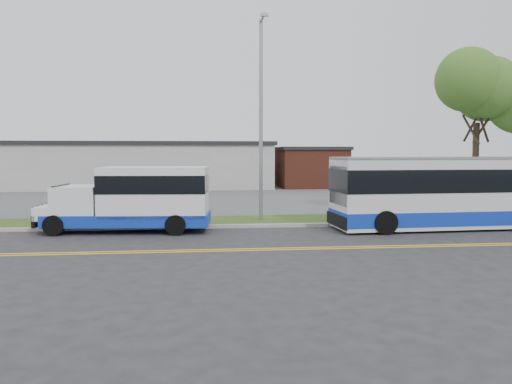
{
  "coord_description": "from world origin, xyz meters",
  "views": [
    {
      "loc": [
        0.18,
        -20.99,
        3.36
      ],
      "look_at": [
        2.58,
        1.12,
        1.6
      ],
      "focal_mm": 35.0,
      "sensor_mm": 36.0,
      "label": 1
    }
  ],
  "objects": [
    {
      "name": "parked_car_a",
      "position": [
        -3.08,
        13.83,
        0.88
      ],
      "size": [
        2.31,
        4.9,
        1.55
      ],
      "primitive_type": "imported",
      "rotation": [
        0.0,
        0.0,
        -0.15
      ],
      "color": "#A1A4A8",
      "rests_on": "parking_lot"
    },
    {
      "name": "brick_wing",
      "position": [
        10.5,
        26.0,
        1.96
      ],
      "size": [
        6.3,
        7.3,
        3.9
      ],
      "color": "brown",
      "rests_on": "ground"
    },
    {
      "name": "verge",
      "position": [
        0.0,
        2.9,
        0.05
      ],
      "size": [
        80.0,
        3.3,
        0.1
      ],
      "primitive_type": "cube",
      "color": "#284818",
      "rests_on": "ground"
    },
    {
      "name": "lane_line_north",
      "position": [
        0.0,
        -3.85,
        0.01
      ],
      "size": [
        70.0,
        0.12,
        0.01
      ],
      "primitive_type": "cube",
      "color": "gold",
      "rests_on": "ground"
    },
    {
      "name": "parking_lot",
      "position": [
        0.0,
        17.0,
        0.05
      ],
      "size": [
        80.0,
        25.0,
        0.1
      ],
      "primitive_type": "cube",
      "color": "#4C4C4F",
      "rests_on": "ground"
    },
    {
      "name": "curb",
      "position": [
        0.0,
        1.1,
        0.07
      ],
      "size": [
        80.0,
        0.3,
        0.15
      ],
      "primitive_type": "cube",
      "color": "#9E9B93",
      "rests_on": "ground"
    },
    {
      "name": "ground",
      "position": [
        0.0,
        0.0,
        0.0
      ],
      "size": [
        140.0,
        140.0,
        0.0
      ],
      "primitive_type": "plane",
      "color": "#28282B",
      "rests_on": "ground"
    },
    {
      "name": "lane_line_south",
      "position": [
        0.0,
        -4.15,
        0.01
      ],
      "size": [
        70.0,
        0.12,
        0.01
      ],
      "primitive_type": "cube",
      "color": "gold",
      "rests_on": "ground"
    },
    {
      "name": "commercial_building",
      "position": [
        -6.0,
        27.0,
        2.18
      ],
      "size": [
        25.4,
        10.4,
        4.35
      ],
      "color": "#9E9E99",
      "rests_on": "ground"
    },
    {
      "name": "tree_east",
      "position": [
        14.0,
        3.0,
        6.2
      ],
      "size": [
        5.2,
        5.2,
        8.33
      ],
      "color": "#35291D",
      "rests_on": "verge"
    },
    {
      "name": "transit_bus",
      "position": [
        11.6,
        -0.0,
        1.6
      ],
      "size": [
        11.54,
        3.18,
        3.17
      ],
      "rotation": [
        0.0,
        0.0,
        0.04
      ],
      "color": "silver",
      "rests_on": "ground"
    },
    {
      "name": "streetlight_near",
      "position": [
        3.0,
        2.73,
        5.23
      ],
      "size": [
        0.35,
        1.53,
        9.5
      ],
      "color": "gray",
      "rests_on": "verge"
    },
    {
      "name": "shuttle_bus",
      "position": [
        -2.52,
        0.54,
        1.47
      ],
      "size": [
        7.35,
        2.91,
        2.75
      ],
      "rotation": [
        0.0,
        0.0,
        -0.08
      ],
      "color": "#0F30AA",
      "rests_on": "ground"
    }
  ]
}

